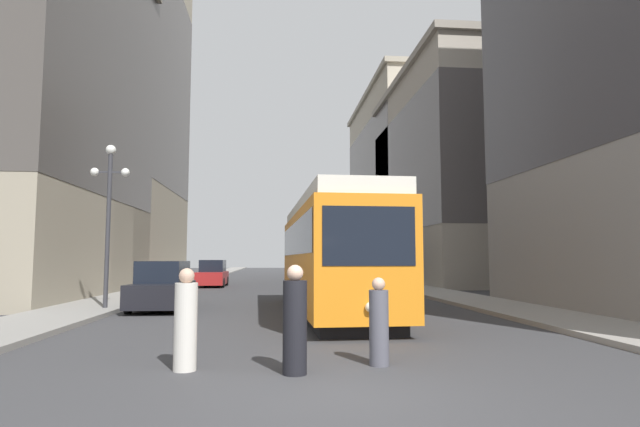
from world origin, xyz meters
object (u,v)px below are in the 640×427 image
object	(u,v)px
lamp_post_left_near	(109,201)
transit_bus	(343,258)
pedestrian_crossing_near	(379,324)
pedestrian_on_sidewalk	(295,323)
pedestrian_crossing_far	(186,323)
parked_car_left_mid	(213,274)
parked_car_left_near	(163,287)
streetcar	(331,253)

from	to	relation	value
lamp_post_left_near	transit_bus	bearing A→B (deg)	56.17
pedestrian_crossing_near	pedestrian_on_sidewalk	xyz separation A→B (m)	(-1.54, -0.56, 0.11)
pedestrian_crossing_far	lamp_post_left_near	size ratio (longest dim) A/B	0.29
parked_car_left_mid	lamp_post_left_near	world-z (taller)	lamp_post_left_near
parked_car_left_near	transit_bus	bearing A→B (deg)	60.73
parked_car_left_mid	pedestrian_crossing_near	xyz separation A→B (m)	(6.04, -26.50, -0.11)
parked_car_left_mid	pedestrian_crossing_far	size ratio (longest dim) A/B	2.49
parked_car_left_near	pedestrian_crossing_near	distance (m)	12.14
streetcar	pedestrian_crossing_near	world-z (taller)	streetcar
streetcar	transit_bus	bearing A→B (deg)	79.00
pedestrian_on_sidewalk	lamp_post_left_near	distance (m)	12.77
pedestrian_crossing_near	lamp_post_left_near	xyz separation A→B (m)	(-7.94, 10.02, 3.30)
streetcar	pedestrian_crossing_far	distance (m)	9.51
parked_car_left_near	pedestrian_crossing_far	xyz separation A→B (m)	(2.63, -10.64, -0.03)
pedestrian_crossing_far	parked_car_left_mid	bearing A→B (deg)	-26.22
transit_bus	lamp_post_left_near	bearing A→B (deg)	-122.78
streetcar	parked_car_left_mid	size ratio (longest dim) A/B	2.87
lamp_post_left_near	pedestrian_crossing_near	bearing A→B (deg)	-51.63
streetcar	parked_car_left_near	bearing A→B (deg)	160.97
transit_bus	pedestrian_crossing_far	distance (m)	27.18
parked_car_left_near	pedestrian_on_sidewalk	distance (m)	11.97
transit_bus	lamp_post_left_near	xyz separation A→B (m)	(-10.90, -16.27, 2.09)
lamp_post_left_near	pedestrian_on_sidewalk	bearing A→B (deg)	-58.86
parked_car_left_mid	pedestrian_crossing_near	bearing A→B (deg)	-76.86
pedestrian_crossing_far	lamp_post_left_near	world-z (taller)	lamp_post_left_near
pedestrian_crossing_far	pedestrian_on_sidewalk	world-z (taller)	pedestrian_on_sidewalk
pedestrian_on_sidewalk	lamp_post_left_near	size ratio (longest dim) A/B	0.30
pedestrian_on_sidewalk	pedestrian_crossing_far	bearing A→B (deg)	6.73
parked_car_left_mid	pedestrian_on_sidewalk	size ratio (longest dim) A/B	2.40
parked_car_left_mid	pedestrian_crossing_far	distance (m)	26.73
pedestrian_on_sidewalk	streetcar	bearing A→B (deg)	-79.97
pedestrian_crossing_far	streetcar	bearing A→B (deg)	-53.85
parked_car_left_near	pedestrian_crossing_far	distance (m)	10.96
streetcar	parked_car_left_mid	distance (m)	18.94
parked_car_left_mid	lamp_post_left_near	xyz separation A→B (m)	(-1.90, -16.47, 3.19)
pedestrian_crossing_far	parked_car_left_near	bearing A→B (deg)	-18.00
parked_car_left_near	pedestrian_crossing_far	bearing A→B (deg)	-75.66
streetcar	transit_bus	size ratio (longest dim) A/B	1.12
pedestrian_on_sidewalk	parked_car_left_mid	bearing A→B (deg)	-60.29
streetcar	transit_bus	xyz separation A→B (m)	(2.85, 17.66, -0.15)
transit_bus	parked_car_left_mid	world-z (taller)	transit_bus
streetcar	pedestrian_on_sidewalk	distance (m)	9.42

